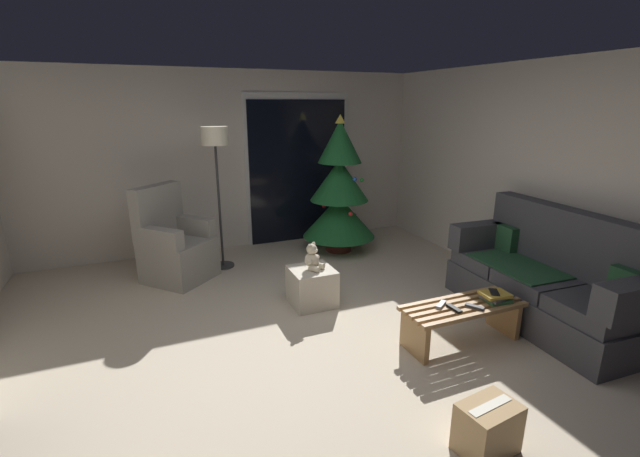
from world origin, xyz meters
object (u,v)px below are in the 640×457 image
Objects in this scene: remote_silver at (441,304)px; cell_phone at (494,292)px; couch at (547,281)px; armchair at (175,247)px; ottoman at (312,286)px; cardboard_box_taped_mid_floor at (487,428)px; remote_black at (454,308)px; teddy_bear_cream at (313,258)px; coffee_table at (462,317)px; remote_graphite at (475,307)px; floor_lamp at (216,150)px; book_stack at (496,296)px; christmas_tree at (339,193)px.

remote_silver is 1.08× the size of cell_phone.
couch is 4.06m from armchair.
cardboard_box_taped_mid_floor is at bearing -83.92° from ottoman.
remote_black is at bearing -175.80° from couch.
remote_silver is 3.15m from armchair.
ottoman is 1.54× the size of teddy_bear_cream.
coffee_table is at bearing -52.37° from ottoman.
couch is at bearing 155.58° from remote_graphite.
book_stack is at bearing -54.80° from floor_lamp.
remote_graphite is at bearing -155.87° from remote_silver.
armchair is (-2.19, 2.49, 0.15)m from coffee_table.
remote_black is 3.29m from floor_lamp.
ottoman is at bearing 127.63° from coffee_table.
christmas_tree is (0.06, 2.66, 0.60)m from coffee_table.
book_stack reaches higher than ottoman.
teddy_bear_cream is (-0.79, 1.26, 0.14)m from remote_black.
cell_phone is 1.78m from ottoman.
book_stack is 1.04× the size of teddy_bear_cream.
couch is at bearing 2.58° from remote_black.
couch is 1.01m from remote_graphite.
cell_phone is at bearing 45.63° from cardboard_box_taped_mid_floor.
armchair is at bearing 167.01° from cell_phone.
floor_lamp is at bearing 157.61° from cell_phone.
ottoman reaches higher than cardboard_box_taped_mid_floor.
remote_silver is at bearing 168.50° from book_stack.
floor_lamp is (-2.64, 2.63, 1.11)m from couch.
floor_lamp is 4.64× the size of cardboard_box_taped_mid_floor.
christmas_tree is 1.79m from teddy_bear_cream.
ottoman is (-0.94, 1.21, -0.05)m from coffee_table.
armchair is 3.86m from cardboard_box_taped_mid_floor.
armchair is (-2.00, 2.44, 0.02)m from remote_silver.
remote_graphite is 0.27m from cell_phone.
book_stack is at bearing -45.34° from ottoman.
floor_lamp is at bearing -91.08° from remote_graphite.
book_stack is at bearing 10.67° from cell_phone.
cell_phone is 3.47m from floor_lamp.
teddy_bear_cream reaches higher than book_stack.
ottoman is at bearing -65.31° from floor_lamp.
teddy_bear_cream is at bearing 149.27° from couch.
ottoman is at bearing -45.57° from armchair.
remote_graphite is 0.09× the size of floor_lamp.
book_stack is (-0.72, -0.09, 0.01)m from couch.
book_stack is 2.06× the size of cell_phone.
cell_phone is (-0.74, -0.08, 0.05)m from couch.
floor_lamp is at bearing 125.20° from book_stack.
armchair is 0.63× the size of floor_lamp.
cardboard_box_taped_mid_floor is (-0.73, -0.96, -0.22)m from remote_graphite.
couch is at bearing 1.99° from coffee_table.
floor_lamp is (-1.92, 2.72, 1.10)m from book_stack.
remote_silver is at bearing 115.78° from remote_black.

